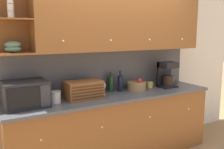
# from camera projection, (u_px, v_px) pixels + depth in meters

# --- Properties ---
(wall_back) EXTENTS (5.35, 0.06, 2.60)m
(wall_back) POSITION_uv_depth(u_px,v_px,m) (104.00, 66.00, 3.66)
(wall_back) COLOR silver
(wall_back) RESTS_ON ground_plane
(counter_unit) EXTENTS (2.97, 0.63, 0.94)m
(counter_unit) POSITION_uv_depth(u_px,v_px,m) (115.00, 127.00, 3.51)
(counter_unit) COLOR brown
(counter_unit) RESTS_ON ground_plane
(backsplash_panel) EXTENTS (2.95, 0.01, 0.60)m
(backsplash_panel) POSITION_uv_depth(u_px,v_px,m) (105.00, 70.00, 3.63)
(backsplash_panel) COLOR #4C4C51
(backsplash_panel) RESTS_ON counter_unit
(upper_cabinets) EXTENTS (2.95, 0.37, 0.81)m
(upper_cabinets) POSITION_uv_depth(u_px,v_px,m) (121.00, 21.00, 3.46)
(upper_cabinets) COLOR brown
(upper_cabinets) RESTS_ON backsplash_panel
(microwave) EXTENTS (0.48, 0.42, 0.30)m
(microwave) POSITION_uv_depth(u_px,v_px,m) (25.00, 94.00, 2.87)
(microwave) COLOR black
(microwave) RESTS_ON counter_unit
(storage_canister) EXTENTS (0.14, 0.14, 0.15)m
(storage_canister) POSITION_uv_depth(u_px,v_px,m) (55.00, 97.00, 3.03)
(storage_canister) COLOR silver
(storage_canister) RESTS_ON counter_unit
(bread_box) EXTENTS (0.47, 0.30, 0.23)m
(bread_box) POSITION_uv_depth(u_px,v_px,m) (83.00, 90.00, 3.22)
(bread_box) COLOR brown
(bread_box) RESTS_ON counter_unit
(wine_glass) EXTENTS (0.07, 0.07, 0.18)m
(wine_glass) POSITION_uv_depth(u_px,v_px,m) (103.00, 86.00, 3.45)
(wine_glass) COLOR silver
(wine_glass) RESTS_ON counter_unit
(second_wine_bottle) EXTENTS (0.08, 0.08, 0.29)m
(second_wine_bottle) POSITION_uv_depth(u_px,v_px,m) (111.00, 83.00, 3.61)
(second_wine_bottle) COLOR #19381E
(second_wine_bottle) RESTS_ON counter_unit
(wine_bottle) EXTENTS (0.08, 0.08, 0.30)m
(wine_bottle) POSITION_uv_depth(u_px,v_px,m) (120.00, 82.00, 3.63)
(wine_bottle) COLOR black
(wine_bottle) RESTS_ON counter_unit
(fruit_basket) EXTENTS (0.28, 0.28, 0.18)m
(fruit_basket) POSITION_uv_depth(u_px,v_px,m) (137.00, 86.00, 3.71)
(fruit_basket) COLOR #937047
(fruit_basket) RESTS_ON counter_unit
(mug) EXTENTS (0.11, 0.10, 0.09)m
(mug) POSITION_uv_depth(u_px,v_px,m) (150.00, 85.00, 3.89)
(mug) COLOR gold
(mug) RESTS_ON counter_unit
(coffee_maker) EXTENTS (0.26, 0.23, 0.40)m
(coffee_maker) POSITION_uv_depth(u_px,v_px,m) (167.00, 74.00, 3.90)
(coffee_maker) COLOR black
(coffee_maker) RESTS_ON counter_unit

